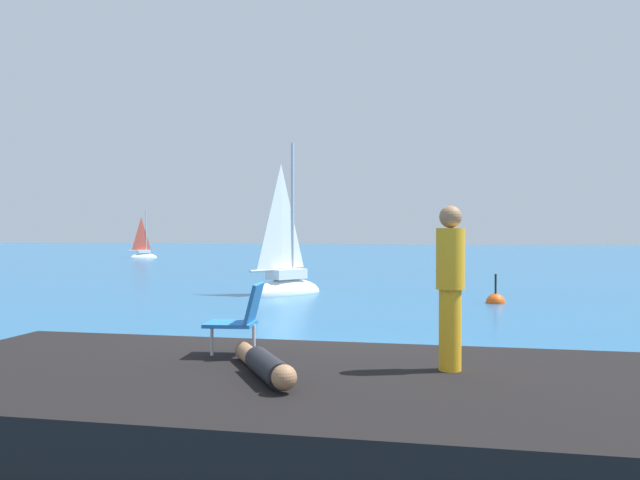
# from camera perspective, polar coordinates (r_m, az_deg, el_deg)

# --- Properties ---
(ground_plane) EXTENTS (160.00, 160.00, 0.00)m
(ground_plane) POSITION_cam_1_polar(r_m,az_deg,el_deg) (10.64, 0.06, -10.82)
(ground_plane) COLOR #236093
(shore_ledge) EXTENTS (8.39, 3.83, 0.78)m
(shore_ledge) POSITION_cam_1_polar(r_m,az_deg,el_deg) (6.74, -1.24, -14.41)
(shore_ledge) COLOR black
(shore_ledge) RESTS_ON ground
(boulder_seaward) EXTENTS (1.28, 1.38, 0.70)m
(boulder_seaward) POSITION_cam_1_polar(r_m,az_deg,el_deg) (9.19, -8.27, -12.74)
(boulder_seaward) COLOR black
(boulder_seaward) RESTS_ON ground
(boulder_inland) EXTENTS (1.33, 1.31, 0.61)m
(boulder_inland) POSITION_cam_1_polar(r_m,az_deg,el_deg) (9.77, -16.79, -11.94)
(boulder_inland) COLOR black
(boulder_inland) RESTS_ON ground
(sailboat_near) EXTENTS (2.42, 2.96, 5.51)m
(sailboat_near) POSITION_cam_1_polar(r_m,az_deg,el_deg) (22.60, -2.85, -3.77)
(sailboat_near) COLOR white
(sailboat_near) RESTS_ON ground
(sailboat_far) EXTENTS (1.90, 1.92, 3.83)m
(sailboat_far) POSITION_cam_1_polar(r_m,az_deg,el_deg) (51.01, -14.57, -1.24)
(sailboat_far) COLOR white
(sailboat_far) RESTS_ON ground
(person_sunbather) EXTENTS (1.03, 1.58, 0.25)m
(person_sunbather) POSITION_cam_1_polar(r_m,az_deg,el_deg) (6.50, -4.65, -10.40)
(person_sunbather) COLOR black
(person_sunbather) RESTS_ON shore_ledge
(person_standing) EXTENTS (0.28, 0.28, 1.62)m
(person_standing) POSITION_cam_1_polar(r_m,az_deg,el_deg) (6.80, 10.86, -3.53)
(person_standing) COLOR gold
(person_standing) RESTS_ON shore_ledge
(beach_chair) EXTENTS (0.64, 0.54, 0.80)m
(beach_chair) POSITION_cam_1_polar(r_m,az_deg,el_deg) (7.53, -6.65, -6.32)
(beach_chair) COLOR blue
(beach_chair) RESTS_ON shore_ledge
(marker_buoy) EXTENTS (0.56, 0.56, 1.13)m
(marker_buoy) POSITION_cam_1_polar(r_m,az_deg,el_deg) (20.45, 14.49, -5.13)
(marker_buoy) COLOR #EA5114
(marker_buoy) RESTS_ON ground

